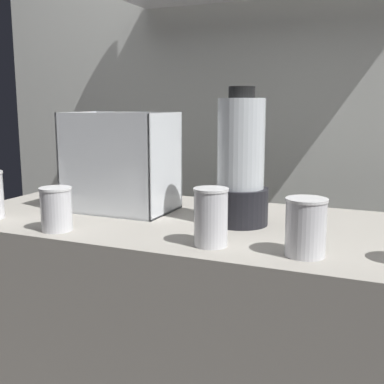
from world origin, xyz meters
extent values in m
cube|color=#9E998E|center=(0.00, 0.00, 0.45)|extent=(1.40, 0.64, 0.90)
cube|color=silver|center=(0.00, 0.77, 1.25)|extent=(2.60, 0.04, 2.50)
cube|color=white|center=(-0.25, 0.03, 0.90)|extent=(0.31, 0.21, 0.01)
cube|color=white|center=(-0.25, -0.07, 1.05)|extent=(0.31, 0.01, 0.30)
cube|color=white|center=(-0.25, 0.14, 1.05)|extent=(0.31, 0.01, 0.30)
cube|color=white|center=(-0.41, 0.03, 1.05)|extent=(0.01, 0.21, 0.30)
cube|color=white|center=(-0.10, 0.03, 1.05)|extent=(0.01, 0.21, 0.30)
cone|color=orange|center=(-0.27, 0.03, 0.92)|extent=(0.05, 0.18, 0.03)
cone|color=orange|center=(-0.22, 0.04, 0.93)|extent=(0.14, 0.16, 0.04)
cone|color=orange|center=(-0.22, 0.03, 0.92)|extent=(0.16, 0.04, 0.03)
cone|color=orange|center=(-0.20, 0.02, 0.92)|extent=(0.13, 0.12, 0.03)
cone|color=orange|center=(-0.31, 0.05, 0.95)|extent=(0.06, 0.15, 0.03)
cone|color=orange|center=(-0.26, 0.03, 0.95)|extent=(0.09, 0.16, 0.03)
cone|color=orange|center=(-0.30, 0.04, 0.96)|extent=(0.18, 0.06, 0.03)
cone|color=orange|center=(-0.19, 0.02, 0.96)|extent=(0.16, 0.09, 0.03)
cylinder|color=black|center=(0.14, 0.01, 0.95)|extent=(0.15, 0.15, 0.10)
cylinder|color=silver|center=(0.14, 0.01, 1.12)|extent=(0.13, 0.13, 0.24)
cylinder|color=maroon|center=(0.14, 0.01, 1.02)|extent=(0.11, 0.11, 0.04)
cylinder|color=black|center=(0.14, 0.01, 1.25)|extent=(0.07, 0.07, 0.03)
cylinder|color=white|center=(-0.28, -0.25, 0.95)|extent=(0.08, 0.08, 0.11)
cylinder|color=orange|center=(-0.28, -0.25, 0.93)|extent=(0.07, 0.07, 0.07)
cylinder|color=white|center=(-0.28, -0.25, 1.01)|extent=(0.08, 0.08, 0.01)
cylinder|color=white|center=(0.14, -0.22, 0.96)|extent=(0.08, 0.08, 0.13)
cylinder|color=maroon|center=(0.14, -0.22, 0.94)|extent=(0.07, 0.07, 0.08)
cylinder|color=white|center=(0.14, -0.22, 1.03)|extent=(0.08, 0.08, 0.01)
cylinder|color=white|center=(0.36, -0.21, 0.96)|extent=(0.09, 0.09, 0.12)
cylinder|color=orange|center=(0.36, -0.21, 0.94)|extent=(0.08, 0.08, 0.08)
cylinder|color=white|center=(0.36, -0.21, 1.02)|extent=(0.09, 0.09, 0.01)
camera|label=1|loc=(0.54, -1.25, 1.23)|focal=46.11mm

